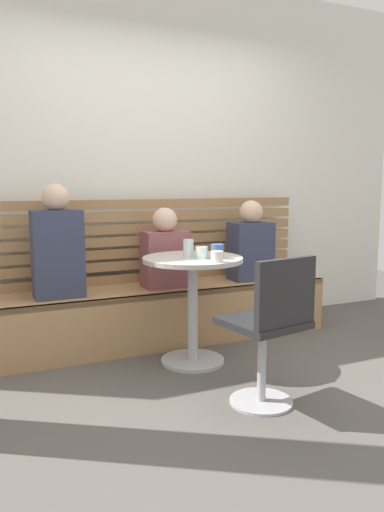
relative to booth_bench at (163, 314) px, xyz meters
name	(u,v)px	position (x,y,z in m)	size (l,w,h in m)	color
ground	(238,401)	(0.00, -1.20, -0.22)	(8.00, 8.00, 0.00)	#514C47
back_wall	(142,157)	(0.00, 0.44, 1.23)	(5.20, 0.10, 2.90)	silver
booth_bench	(163,314)	(0.00, 0.00, 0.00)	(2.70, 0.52, 0.44)	#A87C51
booth_backrest	(151,240)	(0.00, 0.24, 0.56)	(2.65, 0.04, 0.67)	#9A7249
cafe_table	(193,289)	(0.02, -0.53, 0.30)	(0.68, 0.68, 0.74)	#ADADB2
white_chair	(271,326)	(0.12, -1.34, 0.24)	(0.46, 0.46, 0.85)	#ADADB2
person_adult	(57,247)	(-0.79, -0.04, 0.58)	(0.34, 0.22, 0.79)	#333851
person_child_left	(251,245)	(0.77, -0.03, 0.51)	(0.34, 0.22, 0.66)	#333851
person_child_middle	(165,252)	(0.02, -0.02, 0.49)	(0.34, 0.22, 0.61)	brown
cup_glass_short	(202,253)	(0.05, -0.61, 0.56)	(0.08, 0.08, 0.08)	silver
cup_glass_tall	(189,248)	(0.00, -0.50, 0.58)	(0.07, 0.07, 0.12)	silver
cup_mug_blue	(217,251)	(0.15, -0.64, 0.57)	(0.08, 0.08, 0.10)	#3D5B9E
cup_ceramic_white	(217,257)	(0.07, -0.79, 0.55)	(0.08, 0.08, 0.07)	white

